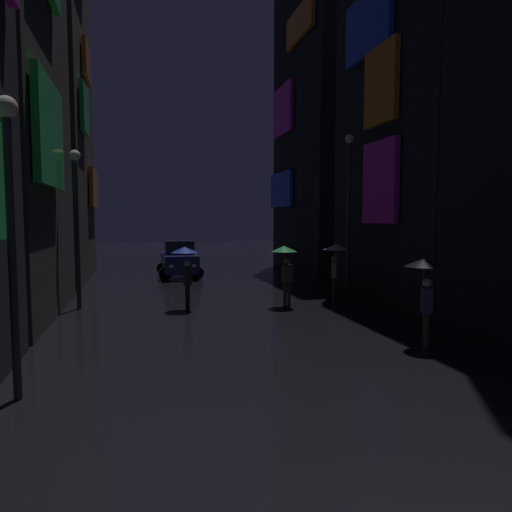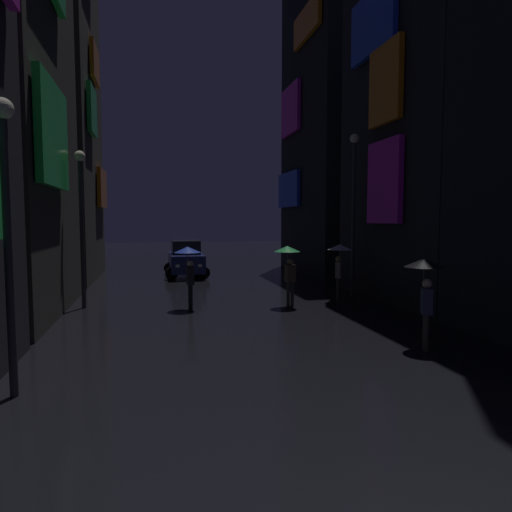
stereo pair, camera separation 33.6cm
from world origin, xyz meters
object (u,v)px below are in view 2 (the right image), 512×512
at_px(pedestrian_midstreet_left_green, 288,259).
at_px(streetlamp_right_far, 354,197).
at_px(pedestrian_foreground_right_black, 425,278).
at_px(streetlamp_left_near, 7,211).
at_px(streetlamp_left_far, 81,210).
at_px(car_distant, 186,259).
at_px(pedestrian_near_crossing_clear, 339,256).
at_px(pedestrian_midstreet_centre_blue, 188,260).

distance_m(pedestrian_midstreet_left_green, streetlamp_right_far, 4.06).
bearing_deg(pedestrian_midstreet_left_green, pedestrian_foreground_right_black, -74.71).
relative_size(pedestrian_midstreet_left_green, streetlamp_left_near, 0.42).
bearing_deg(streetlamp_left_far, streetlamp_left_near, -90.00).
xyz_separation_m(pedestrian_foreground_right_black, streetlamp_left_far, (-8.50, 7.02, 1.68)).
relative_size(pedestrian_foreground_right_black, car_distant, 0.51).
bearing_deg(pedestrian_near_crossing_clear, streetlamp_left_near, -140.79).
bearing_deg(car_distant, streetlamp_left_near, -103.95).
relative_size(pedestrian_midstreet_centre_blue, streetlamp_left_far, 0.40).
bearing_deg(streetlamp_left_near, pedestrian_foreground_right_black, 7.14).
height_order(pedestrian_near_crossing_clear, pedestrian_midstreet_left_green, same).
xyz_separation_m(car_distant, streetlamp_left_far, (-4.03, -8.15, 2.42)).
relative_size(pedestrian_foreground_right_black, streetlamp_left_far, 0.40).
xyz_separation_m(pedestrian_near_crossing_clear, pedestrian_foreground_right_black, (-0.57, -6.33, 0.00)).
bearing_deg(car_distant, pedestrian_near_crossing_clear, -60.31).
distance_m(car_distant, streetlamp_left_far, 9.41).
bearing_deg(streetlamp_left_far, pedestrian_foreground_right_black, -39.54).
xyz_separation_m(pedestrian_near_crossing_clear, pedestrian_midstreet_centre_blue, (-5.57, -0.33, 0.00)).
bearing_deg(pedestrian_near_crossing_clear, pedestrian_midstreet_left_green, -165.04).
bearing_deg(streetlamp_left_near, pedestrian_midstreet_centre_blue, 63.63).
xyz_separation_m(pedestrian_foreground_right_black, pedestrian_midstreet_centre_blue, (-5.00, 6.00, 0.00)).
height_order(pedestrian_midstreet_left_green, car_distant, pedestrian_midstreet_left_green).
bearing_deg(streetlamp_left_far, pedestrian_near_crossing_clear, -4.31).
xyz_separation_m(pedestrian_midstreet_left_green, streetlamp_left_far, (-6.92, 1.26, 1.68)).
height_order(pedestrian_foreground_right_black, pedestrian_midstreet_centre_blue, same).
relative_size(pedestrian_midstreet_left_green, pedestrian_midstreet_centre_blue, 1.00).
relative_size(pedestrian_midstreet_left_green, car_distant, 0.51).
bearing_deg(pedestrian_foreground_right_black, streetlamp_left_far, 140.46).
distance_m(pedestrian_midstreet_left_green, pedestrian_midstreet_centre_blue, 3.43).
distance_m(pedestrian_foreground_right_black, car_distant, 15.83).
relative_size(car_distant, streetlamp_left_far, 0.78).
xyz_separation_m(pedestrian_midstreet_left_green, streetlamp_left_near, (-6.92, -6.82, 1.50)).
height_order(car_distant, streetlamp_left_far, streetlamp_left_far).
height_order(pedestrian_near_crossing_clear, pedestrian_foreground_right_black, same).
relative_size(pedestrian_near_crossing_clear, streetlamp_left_far, 0.40).
bearing_deg(streetlamp_right_far, pedestrian_foreground_right_black, -101.76).
bearing_deg(streetlamp_right_far, pedestrian_midstreet_left_green, -154.75).
bearing_deg(pedestrian_midstreet_left_green, streetlamp_left_far, 169.72).
bearing_deg(pedestrian_near_crossing_clear, pedestrian_foreground_right_black, -95.13).
height_order(pedestrian_midstreet_centre_blue, streetlamp_left_near, streetlamp_left_near).
bearing_deg(streetlamp_right_far, pedestrian_near_crossing_clear, -136.74).
bearing_deg(pedestrian_midstreet_centre_blue, car_distant, 86.70).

